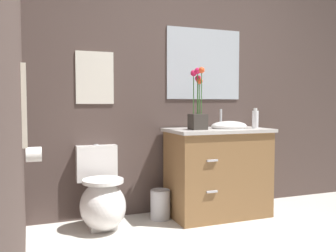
# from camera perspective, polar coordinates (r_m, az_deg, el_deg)

# --- Properties ---
(wall_back) EXTENTS (4.52, 0.05, 2.50)m
(wall_back) POSITION_cam_1_polar(r_m,az_deg,el_deg) (3.74, 4.78, 6.47)
(wall_back) COLOR #4C3D38
(wall_back) RESTS_ON ground_plane
(wall_left) EXTENTS (0.05, 4.88, 2.50)m
(wall_left) POSITION_cam_1_polar(r_m,az_deg,el_deg) (2.13, -22.72, 8.52)
(wall_left) COLOR #4C3D38
(wall_left) RESTS_ON ground_plane
(toilet) EXTENTS (0.38, 0.59, 0.69)m
(toilet) POSITION_cam_1_polar(r_m,az_deg,el_deg) (3.22, -10.24, -11.15)
(toilet) COLOR white
(toilet) RESTS_ON ground_plane
(vanity_cabinet) EXTENTS (0.94, 0.56, 1.00)m
(vanity_cabinet) POSITION_cam_1_polar(r_m,az_deg,el_deg) (3.52, 7.73, -6.88)
(vanity_cabinet) COLOR brown
(vanity_cabinet) RESTS_ON ground_plane
(flower_vase) EXTENTS (0.14, 0.14, 0.56)m
(flower_vase) POSITION_cam_1_polar(r_m,az_deg,el_deg) (3.30, 4.65, 2.49)
(flower_vase) COLOR #38332D
(flower_vase) RESTS_ON vanity_cabinet
(soap_bottle) EXTENTS (0.06, 0.06, 0.19)m
(soap_bottle) POSITION_cam_1_polar(r_m,az_deg,el_deg) (3.58, 13.39, 1.06)
(soap_bottle) COLOR white
(soap_bottle) RESTS_ON vanity_cabinet
(trash_bin) EXTENTS (0.18, 0.18, 0.27)m
(trash_bin) POSITION_cam_1_polar(r_m,az_deg,el_deg) (3.43, -1.21, -12.05)
(trash_bin) COLOR #B7B7BC
(trash_bin) RESTS_ON ground_plane
(wall_poster) EXTENTS (0.34, 0.01, 0.47)m
(wall_poster) POSITION_cam_1_polar(r_m,az_deg,el_deg) (3.39, -11.29, 7.35)
(wall_poster) COLOR silver
(wall_mirror) EXTENTS (0.80, 0.01, 0.70)m
(wall_mirror) POSITION_cam_1_polar(r_m,az_deg,el_deg) (3.74, 5.63, 9.53)
(wall_mirror) COLOR #B2BCC6
(hanging_towel) EXTENTS (0.03, 0.28, 0.52)m
(hanging_towel) POSITION_cam_1_polar(r_m,az_deg,el_deg) (2.53, -21.42, 2.95)
(hanging_towel) COLOR beige
(toilet_paper_roll) EXTENTS (0.11, 0.11, 0.11)m
(toilet_paper_roll) POSITION_cam_1_polar(r_m,az_deg,el_deg) (2.89, -20.12, -4.16)
(toilet_paper_roll) COLOR white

